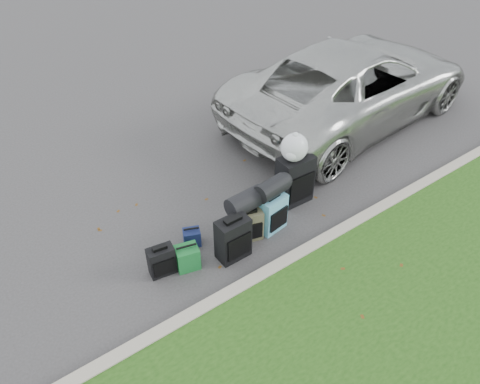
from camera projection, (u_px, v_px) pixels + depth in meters
ground at (253, 223)px, 7.34m from camera, size 120.00×120.00×0.00m
curb at (295, 258)px, 6.66m from camera, size 120.00×0.18×0.15m
suv at (352, 83)px, 9.43m from camera, size 5.91×3.13×1.58m
suitcase_small_black at (162, 261)px, 6.41m from camera, size 0.39×0.25×0.46m
suitcase_large_black_left at (233, 239)px, 6.59m from camera, size 0.47×0.29×0.68m
suitcase_olive at (250, 225)px, 6.94m from camera, size 0.41×0.32×0.50m
suitcase_teal at (272, 213)px, 7.06m from camera, size 0.46×0.31×0.61m
suitcase_large_black_right at (295, 180)px, 7.51m from camera, size 0.58×0.36×0.85m
tote_green at (187, 257)px, 6.52m from camera, size 0.37×0.33×0.36m
tote_navy at (192, 237)px, 6.90m from camera, size 0.31×0.28×0.27m
duffel_left at (246, 202)px, 6.73m from camera, size 0.59×0.34×0.31m
duffel_right at (272, 188)px, 6.82m from camera, size 0.53×0.34×0.28m
trash_bag at (294, 147)px, 7.08m from camera, size 0.43×0.43×0.43m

